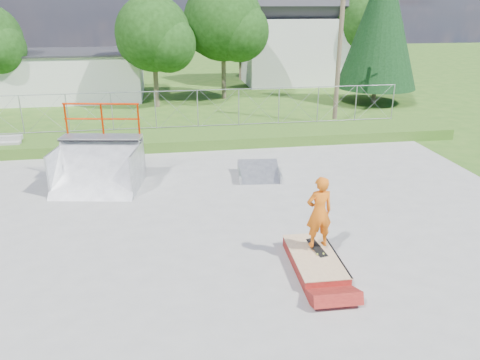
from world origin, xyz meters
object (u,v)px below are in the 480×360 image
object	(u,v)px
quarter_pipe	(95,151)
flat_bank_ramp	(259,172)
grind_box	(314,261)
skater	(319,215)

from	to	relation	value
quarter_pipe	flat_bank_ramp	xyz separation A→B (m)	(5.78, 0.19, -1.18)
grind_box	flat_bank_ramp	distance (m)	6.38
grind_box	quarter_pipe	bearing A→B (deg)	135.23
quarter_pipe	flat_bank_ramp	distance (m)	5.90
flat_bank_ramp	quarter_pipe	bearing A→B (deg)	-171.99
grind_box	flat_bank_ramp	bearing A→B (deg)	92.65
quarter_pipe	skater	xyz separation A→B (m)	(6.03, -5.93, -0.11)
grind_box	skater	world-z (taller)	skater
quarter_pipe	skater	world-z (taller)	quarter_pipe
skater	flat_bank_ramp	bearing A→B (deg)	-93.02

